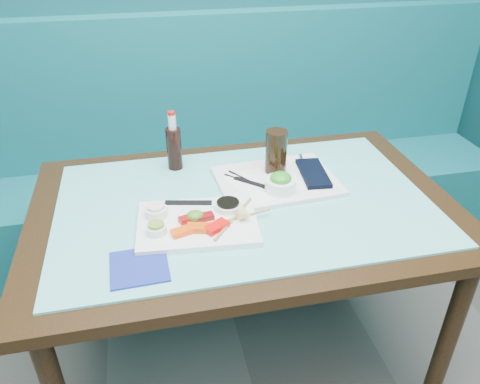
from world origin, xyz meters
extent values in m
cube|color=#10626A|center=(0.00, 2.22, 0.23)|extent=(3.00, 0.55, 0.45)
cube|color=#10626A|center=(0.00, 2.44, 0.70)|extent=(3.00, 0.12, 0.95)
cube|color=black|center=(0.00, 1.45, 0.73)|extent=(1.40, 0.90, 0.04)
cylinder|color=black|center=(0.62, 1.08, 0.35)|extent=(0.06, 0.06, 0.71)
cylinder|color=black|center=(-0.62, 1.82, 0.35)|extent=(0.06, 0.06, 0.71)
cylinder|color=black|center=(0.62, 1.82, 0.35)|extent=(0.06, 0.06, 0.71)
cube|color=#67CFCD|center=(0.00, 1.45, 0.75)|extent=(1.22, 0.76, 0.01)
cube|color=white|center=(-0.17, 1.35, 0.77)|extent=(0.38, 0.29, 0.02)
cube|color=#FF4C0A|center=(-0.22, 1.29, 0.78)|extent=(0.07, 0.05, 0.02)
cube|color=#E34B09|center=(-0.17, 1.30, 0.79)|extent=(0.08, 0.05, 0.02)
cube|color=#F20D09|center=(-0.12, 1.29, 0.79)|extent=(0.08, 0.07, 0.02)
cube|color=maroon|center=(-0.20, 1.35, 0.78)|extent=(0.06, 0.04, 0.02)
cube|color=maroon|center=(-0.15, 1.35, 0.78)|extent=(0.06, 0.04, 0.02)
ellipsoid|color=#3E881F|center=(-0.18, 1.36, 0.79)|extent=(0.06, 0.06, 0.03)
cylinder|color=white|center=(-0.30, 1.31, 0.79)|extent=(0.07, 0.07, 0.03)
cylinder|color=olive|center=(-0.30, 1.31, 0.81)|extent=(0.05, 0.05, 0.01)
cylinder|color=white|center=(-0.29, 1.40, 0.79)|extent=(0.09, 0.09, 0.03)
cylinder|color=#FFE7D1|center=(-0.29, 1.40, 0.81)|extent=(0.07, 0.07, 0.01)
cylinder|color=white|center=(-0.07, 1.40, 0.79)|extent=(0.10, 0.10, 0.02)
cylinder|color=black|center=(-0.07, 1.40, 0.80)|extent=(0.09, 0.09, 0.01)
cone|color=#E9C96E|center=(-0.03, 1.32, 0.80)|extent=(0.06, 0.06, 0.04)
cube|color=black|center=(-0.19, 1.45, 0.78)|extent=(0.15, 0.06, 0.00)
cylinder|color=#9D774A|center=(-0.06, 1.33, 0.78)|extent=(0.16, 0.20, 0.01)
cylinder|color=#9A8448|center=(-0.05, 1.33, 0.78)|extent=(0.23, 0.06, 0.01)
cube|color=white|center=(0.14, 1.55, 0.77)|extent=(0.43, 0.34, 0.02)
cube|color=white|center=(0.14, 1.55, 0.77)|extent=(0.37, 0.32, 0.00)
cylinder|color=white|center=(0.13, 1.47, 0.79)|extent=(0.11, 0.11, 0.04)
ellipsoid|color=#2D9322|center=(0.13, 1.47, 0.82)|extent=(0.08, 0.08, 0.04)
cylinder|color=black|center=(0.15, 1.60, 0.85)|extent=(0.10, 0.10, 0.16)
cube|color=black|center=(0.27, 1.55, 0.78)|extent=(0.11, 0.21, 0.02)
cylinder|color=silver|center=(0.27, 1.65, 0.78)|extent=(0.03, 0.09, 0.01)
cylinder|color=black|center=(0.04, 1.54, 0.78)|extent=(0.15, 0.16, 0.01)
cylinder|color=black|center=(0.05, 1.54, 0.78)|extent=(0.13, 0.20, 0.01)
cube|color=black|center=(0.04, 1.54, 0.78)|extent=(0.12, 0.11, 0.00)
cylinder|color=black|center=(-0.20, 1.74, 0.84)|extent=(0.07, 0.07, 0.16)
cylinder|color=white|center=(-0.20, 1.74, 0.94)|extent=(0.03, 0.03, 0.05)
cylinder|color=red|center=(-0.20, 1.74, 0.98)|extent=(0.03, 0.03, 0.01)
cube|color=navy|center=(-0.35, 1.19, 0.76)|extent=(0.16, 0.16, 0.01)
camera|label=1|loc=(-0.29, 0.18, 1.60)|focal=35.00mm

